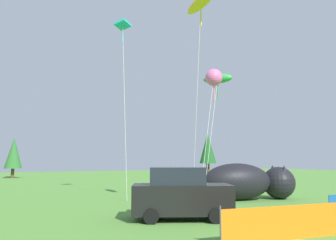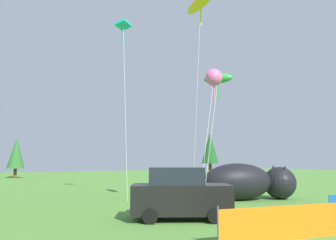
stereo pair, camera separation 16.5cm
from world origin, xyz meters
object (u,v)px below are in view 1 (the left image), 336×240
(inflatable_cat, at_px, (247,183))
(kite_pink_octopus, at_px, (214,78))
(kite_green_fish, at_px, (218,79))
(folding_chair, at_px, (330,203))
(kite_yellow_hero, at_px, (201,3))
(parked_car, at_px, (181,194))
(kite_teal_diamond, at_px, (123,29))

(inflatable_cat, height_order, kite_pink_octopus, kite_pink_octopus)
(inflatable_cat, xyz_separation_m, kite_green_fish, (-1.97, 0.17, 6.38))
(folding_chair, relative_size, kite_pink_octopus, 0.12)
(folding_chair, xyz_separation_m, kite_pink_octopus, (-2.92, 4.63, 6.44))
(kite_green_fish, bearing_deg, folding_chair, -76.19)
(kite_yellow_hero, bearing_deg, kite_green_fish, 42.38)
(parked_car, relative_size, inflatable_cat, 0.72)
(kite_teal_diamond, bearing_deg, kite_green_fish, -45.88)
(kite_green_fish, bearing_deg, kite_pink_octopus, -130.88)
(folding_chair, bearing_deg, inflatable_cat, -3.73)
(parked_car, bearing_deg, folding_chair, 6.69)
(parked_car, distance_m, inflatable_cat, 8.01)
(kite_pink_octopus, distance_m, kite_green_fish, 2.17)
(kite_teal_diamond, relative_size, kite_pink_octopus, 1.62)
(kite_yellow_hero, bearing_deg, kite_pink_octopus, 33.60)
(kite_teal_diamond, height_order, kite_yellow_hero, kite_teal_diamond)
(folding_chair, bearing_deg, kite_pink_octopus, 32.63)
(kite_pink_octopus, bearing_deg, inflatable_cat, 23.18)
(inflatable_cat, relative_size, kite_yellow_hero, 0.56)
(inflatable_cat, height_order, kite_green_fish, kite_green_fish)
(parked_car, height_order, folding_chair, parked_car)
(inflatable_cat, height_order, kite_teal_diamond, kite_teal_diamond)
(inflatable_cat, distance_m, kite_pink_octopus, 6.98)
(kite_teal_diamond, distance_m, kite_green_fish, 7.85)
(kite_teal_diamond, relative_size, kite_yellow_hero, 1.10)
(inflatable_cat, distance_m, kite_yellow_hero, 10.97)
(folding_chair, bearing_deg, kite_teal_diamond, 29.62)
(kite_teal_diamond, bearing_deg, kite_pink_octopus, -63.08)
(parked_car, bearing_deg, kite_teal_diamond, 111.98)
(kite_teal_diamond, height_order, kite_pink_octopus, kite_teal_diamond)
(inflatable_cat, xyz_separation_m, kite_teal_diamond, (-6.59, 4.94, 10.57))
(inflatable_cat, relative_size, kite_green_fish, 0.79)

